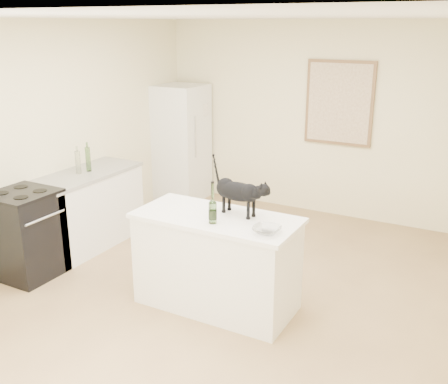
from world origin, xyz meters
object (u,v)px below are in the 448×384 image
wine_bottle (213,205)px  glass_bowl (267,230)px  black_cat (238,194)px  stove (26,235)px  fridge (181,143)px

wine_bottle → glass_bowl: (0.51, 0.01, -0.14)m
black_cat → glass_bowl: black_cat is taller
stove → glass_bowl: 2.67m
stove → black_cat: 2.35m
glass_bowl → fridge: bearing=134.0°
stove → wine_bottle: (2.11, 0.23, 0.61)m
stove → fridge: bearing=90.0°
black_cat → wine_bottle: bearing=-96.8°
fridge → wine_bottle: bearing=-52.2°
fridge → black_cat: fridge is taller
black_cat → glass_bowl: size_ratio=2.38×
black_cat → stove: bearing=-156.6°
black_cat → glass_bowl: bearing=-24.6°
black_cat → glass_bowl: 0.53m
wine_bottle → glass_bowl: size_ratio=1.42×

